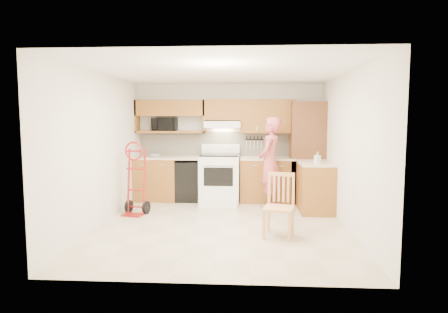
# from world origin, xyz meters

# --- Properties ---
(floor) EXTENTS (4.00, 4.50, 0.02)m
(floor) POSITION_xyz_m (0.00, 0.00, -0.01)
(floor) COLOR beige
(floor) RESTS_ON ground
(ceiling) EXTENTS (4.00, 4.50, 0.02)m
(ceiling) POSITION_xyz_m (0.00, 0.00, 2.51)
(ceiling) COLOR white
(ceiling) RESTS_ON ground
(wall_back) EXTENTS (4.00, 0.02, 2.50)m
(wall_back) POSITION_xyz_m (0.00, 2.26, 1.25)
(wall_back) COLOR beige
(wall_back) RESTS_ON ground
(wall_front) EXTENTS (4.00, 0.02, 2.50)m
(wall_front) POSITION_xyz_m (0.00, -2.26, 1.25)
(wall_front) COLOR beige
(wall_front) RESTS_ON ground
(wall_left) EXTENTS (0.02, 4.50, 2.50)m
(wall_left) POSITION_xyz_m (-2.01, 0.00, 1.25)
(wall_left) COLOR beige
(wall_left) RESTS_ON ground
(wall_right) EXTENTS (0.02, 4.50, 2.50)m
(wall_right) POSITION_xyz_m (2.01, 0.00, 1.25)
(wall_right) COLOR beige
(wall_right) RESTS_ON ground
(backsplash) EXTENTS (3.92, 0.03, 0.55)m
(backsplash) POSITION_xyz_m (0.00, 2.23, 1.20)
(backsplash) COLOR beige
(backsplash) RESTS_ON wall_back
(lower_cab_left) EXTENTS (0.90, 0.60, 0.90)m
(lower_cab_left) POSITION_xyz_m (-1.55, 1.95, 0.45)
(lower_cab_left) COLOR #9C5A29
(lower_cab_left) RESTS_ON ground
(dishwasher) EXTENTS (0.60, 0.60, 0.85)m
(dishwasher) POSITION_xyz_m (-0.80, 1.95, 0.42)
(dishwasher) COLOR black
(dishwasher) RESTS_ON ground
(lower_cab_right) EXTENTS (1.14, 0.60, 0.90)m
(lower_cab_right) POSITION_xyz_m (0.83, 1.95, 0.45)
(lower_cab_right) COLOR #9C5A29
(lower_cab_right) RESTS_ON ground
(countertop_left) EXTENTS (1.50, 0.63, 0.04)m
(countertop_left) POSITION_xyz_m (-1.25, 1.95, 0.92)
(countertop_left) COLOR beige
(countertop_left) RESTS_ON lower_cab_left
(countertop_right) EXTENTS (1.14, 0.63, 0.04)m
(countertop_right) POSITION_xyz_m (0.83, 1.95, 0.92)
(countertop_right) COLOR beige
(countertop_right) RESTS_ON lower_cab_right
(cab_return_right) EXTENTS (0.60, 1.00, 0.90)m
(cab_return_right) POSITION_xyz_m (1.70, 1.15, 0.45)
(cab_return_right) COLOR #9C5A29
(cab_return_right) RESTS_ON ground
(countertop_return) EXTENTS (0.63, 1.00, 0.04)m
(countertop_return) POSITION_xyz_m (1.70, 1.15, 0.92)
(countertop_return) COLOR beige
(countertop_return) RESTS_ON cab_return_right
(pantry_tall) EXTENTS (0.70, 0.60, 2.10)m
(pantry_tall) POSITION_xyz_m (1.65, 1.95, 1.05)
(pantry_tall) COLOR brown
(pantry_tall) RESTS_ON ground
(upper_cab_left) EXTENTS (1.50, 0.33, 0.34)m
(upper_cab_left) POSITION_xyz_m (-1.25, 2.08, 1.98)
(upper_cab_left) COLOR #9C5A29
(upper_cab_left) RESTS_ON wall_back
(upper_shelf_mw) EXTENTS (1.50, 0.33, 0.04)m
(upper_shelf_mw) POSITION_xyz_m (-1.25, 2.08, 1.47)
(upper_shelf_mw) COLOR #9C5A29
(upper_shelf_mw) RESTS_ON wall_back
(upper_cab_center) EXTENTS (0.76, 0.33, 0.44)m
(upper_cab_center) POSITION_xyz_m (-0.12, 2.08, 1.94)
(upper_cab_center) COLOR #9C5A29
(upper_cab_center) RESTS_ON wall_back
(upper_cab_right) EXTENTS (1.14, 0.33, 0.70)m
(upper_cab_right) POSITION_xyz_m (0.83, 2.08, 1.80)
(upper_cab_right) COLOR #9C5A29
(upper_cab_right) RESTS_ON wall_back
(range_hood) EXTENTS (0.76, 0.46, 0.14)m
(range_hood) POSITION_xyz_m (-0.12, 2.02, 1.63)
(range_hood) COLOR white
(range_hood) RESTS_ON wall_back
(knife_strip) EXTENTS (0.40, 0.05, 0.29)m
(knife_strip) POSITION_xyz_m (0.55, 2.21, 1.24)
(knife_strip) COLOR black
(knife_strip) RESTS_ON backsplash
(microwave) EXTENTS (0.52, 0.36, 0.29)m
(microwave) POSITION_xyz_m (-1.38, 2.08, 1.63)
(microwave) COLOR black
(microwave) RESTS_ON upper_shelf_mw
(range) EXTENTS (0.82, 1.08, 1.21)m
(range) POSITION_xyz_m (-0.17, 1.75, 0.60)
(range) COLOR white
(range) RESTS_ON ground
(person) EXTENTS (0.60, 0.75, 1.79)m
(person) POSITION_xyz_m (0.84, 1.35, 0.90)
(person) COLOR #BF5152
(person) RESTS_ON ground
(hand_truck) EXTENTS (0.56, 0.53, 1.21)m
(hand_truck) POSITION_xyz_m (-1.65, 0.66, 0.61)
(hand_truck) COLOR maroon
(hand_truck) RESTS_ON ground
(dining_chair) EXTENTS (0.53, 0.55, 0.95)m
(dining_chair) POSITION_xyz_m (0.88, -0.54, 0.47)
(dining_chair) COLOR tan
(dining_chair) RESTS_ON ground
(soap_bottle) EXTENTS (0.12, 0.12, 0.21)m
(soap_bottle) POSITION_xyz_m (1.70, 1.00, 1.04)
(soap_bottle) COLOR white
(soap_bottle) RESTS_ON countertop_return
(bowl) EXTENTS (0.26, 0.26, 0.05)m
(bowl) POSITION_xyz_m (-1.57, 1.95, 0.97)
(bowl) COLOR white
(bowl) RESTS_ON countertop_left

